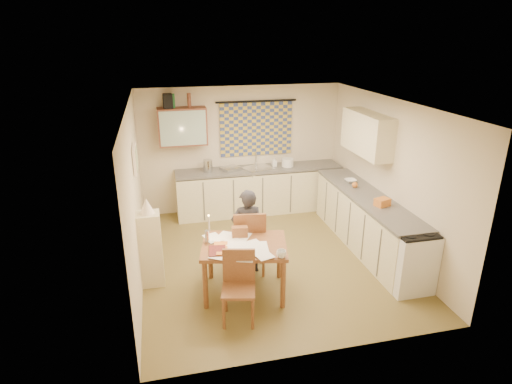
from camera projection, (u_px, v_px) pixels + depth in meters
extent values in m
cube|color=brown|center=(269.00, 259.00, 6.97)|extent=(4.00, 4.50, 0.02)
cube|color=white|center=(271.00, 103.00, 6.09)|extent=(4.00, 4.50, 0.02)
cube|color=beige|center=(241.00, 149.00, 8.59)|extent=(4.00, 0.02, 2.50)
cube|color=beige|center=(326.00, 257.00, 4.47)|extent=(4.00, 0.02, 2.50)
cube|color=beige|center=(134.00, 197.00, 6.10)|extent=(0.02, 4.50, 2.50)
cube|color=beige|center=(389.00, 176.00, 6.96)|extent=(0.02, 4.50, 2.50)
cube|color=navy|center=(256.00, 129.00, 8.48)|extent=(1.45, 0.03, 1.05)
cylinder|color=black|center=(256.00, 101.00, 8.27)|extent=(1.60, 0.04, 0.04)
cube|color=brown|center=(182.00, 126.00, 7.99)|extent=(0.90, 0.34, 0.70)
cube|color=#99B2A5|center=(183.00, 128.00, 7.83)|extent=(0.84, 0.02, 0.64)
cube|color=beige|center=(367.00, 133.00, 7.21)|extent=(0.34, 1.30, 0.70)
cube|color=white|center=(135.00, 159.00, 6.31)|extent=(0.04, 0.50, 0.40)
cube|color=beige|center=(137.00, 159.00, 6.32)|extent=(0.01, 0.42, 0.32)
cube|color=beige|center=(259.00, 191.00, 8.66)|extent=(3.30, 0.60, 0.86)
cube|color=#4D4B49|center=(259.00, 169.00, 8.49)|extent=(3.30, 0.62, 0.04)
cube|color=beige|center=(366.00, 222.00, 7.24)|extent=(0.60, 2.95, 0.86)
cube|color=#4D4B49|center=(368.00, 197.00, 7.07)|extent=(0.62, 2.95, 0.04)
cube|color=white|center=(409.00, 260.00, 6.02)|extent=(0.58, 0.58, 0.87)
cube|color=black|center=(413.00, 231.00, 5.87)|extent=(0.55, 0.55, 0.03)
cube|color=silver|center=(258.00, 170.00, 8.49)|extent=(0.67, 0.61, 0.10)
cylinder|color=silver|center=(256.00, 159.00, 8.60)|extent=(0.04, 0.04, 0.28)
cube|color=silver|center=(231.00, 169.00, 8.35)|extent=(0.44, 0.42, 0.06)
cylinder|color=silver|center=(208.00, 166.00, 8.23)|extent=(0.24, 0.24, 0.24)
cylinder|color=white|center=(288.00, 162.00, 8.58)|extent=(0.30, 0.30, 0.16)
imported|color=white|center=(274.00, 162.00, 8.57)|extent=(0.11, 0.11, 0.19)
imported|color=white|center=(350.00, 181.00, 7.69)|extent=(0.21, 0.21, 0.05)
cube|color=orange|center=(382.00, 202.00, 6.63)|extent=(0.26, 0.22, 0.12)
sphere|color=orange|center=(355.00, 185.00, 7.41)|extent=(0.10, 0.10, 0.10)
cube|color=black|center=(168.00, 101.00, 7.77)|extent=(0.17, 0.21, 0.26)
cylinder|color=#195926|center=(173.00, 101.00, 7.79)|extent=(0.08, 0.08, 0.26)
cylinder|color=brown|center=(189.00, 100.00, 7.85)|extent=(0.09, 0.09, 0.26)
cube|color=brown|center=(244.00, 246.00, 5.82)|extent=(1.30, 1.09, 0.05)
cube|color=brown|center=(249.00, 241.00, 6.43)|extent=(0.53, 0.53, 0.04)
cube|color=brown|center=(250.00, 231.00, 6.14)|extent=(0.47, 0.11, 0.51)
cube|color=brown|center=(239.00, 290.00, 5.32)|extent=(0.50, 0.50, 0.04)
cube|color=brown|center=(239.00, 265.00, 5.41)|extent=(0.41, 0.13, 0.45)
imported|color=black|center=(247.00, 231.00, 6.38)|extent=(0.49, 0.33, 1.33)
cube|color=beige|center=(151.00, 249.00, 6.09)|extent=(0.32, 0.30, 1.11)
cone|color=white|center=(147.00, 206.00, 5.85)|extent=(0.20, 0.20, 0.22)
cube|color=brown|center=(240.00, 232.00, 5.98)|extent=(0.23, 0.12, 0.16)
imported|color=white|center=(281.00, 254.00, 5.45)|extent=(0.24, 0.24, 0.10)
imported|color=maroon|center=(209.00, 252.00, 5.58)|extent=(0.29, 0.35, 0.03)
imported|color=orange|center=(214.00, 246.00, 5.73)|extent=(0.26, 0.31, 0.02)
cube|color=orange|center=(221.00, 255.00, 5.50)|extent=(0.13, 0.10, 0.04)
cube|color=black|center=(254.00, 255.00, 5.51)|extent=(0.14, 0.09, 0.02)
cylinder|color=silver|center=(207.00, 237.00, 5.82)|extent=(0.06, 0.06, 0.18)
cylinder|color=white|center=(209.00, 224.00, 5.73)|extent=(0.03, 0.03, 0.22)
sphere|color=#FFCC66|center=(209.00, 216.00, 5.69)|extent=(0.02, 0.02, 0.02)
cube|color=white|center=(248.00, 248.00, 5.71)|extent=(0.23, 0.31, 0.00)
cube|color=white|center=(260.00, 246.00, 5.74)|extent=(0.25, 0.32, 0.00)
cube|color=white|center=(242.00, 237.00, 6.01)|extent=(0.34, 0.36, 0.00)
cube|color=white|center=(225.00, 236.00, 6.02)|extent=(0.34, 0.36, 0.00)
cube|color=white|center=(213.00, 238.00, 5.97)|extent=(0.29, 0.35, 0.00)
cube|color=white|center=(246.00, 257.00, 5.47)|extent=(0.30, 0.35, 0.00)
cube|color=white|center=(234.00, 242.00, 5.86)|extent=(0.29, 0.35, 0.00)
cube|color=white|center=(239.00, 247.00, 5.71)|extent=(0.33, 0.36, 0.00)
cube|color=white|center=(255.00, 245.00, 5.76)|extent=(0.29, 0.35, 0.00)
cube|color=white|center=(220.00, 254.00, 5.52)|extent=(0.33, 0.36, 0.00)
cube|color=white|center=(227.00, 246.00, 5.72)|extent=(0.29, 0.35, 0.00)
cube|color=white|center=(261.00, 250.00, 5.60)|extent=(0.23, 0.31, 0.00)
cube|color=white|center=(238.00, 248.00, 5.68)|extent=(0.30, 0.35, 0.00)
cube|color=white|center=(263.00, 254.00, 5.50)|extent=(0.29, 0.34, 0.00)
cube|color=white|center=(253.00, 247.00, 5.67)|extent=(0.27, 0.34, 0.00)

